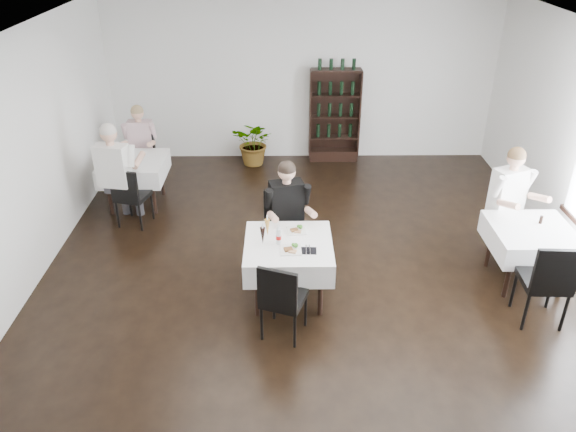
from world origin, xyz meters
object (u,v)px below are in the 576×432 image
object	(u,v)px
main_table	(288,253)
potted_tree	(255,143)
wine_shelf	(335,117)
diner_main	(288,210)

from	to	relation	value
main_table	potted_tree	distance (m)	4.15
wine_shelf	diner_main	distance (m)	3.81
wine_shelf	diner_main	bearing A→B (deg)	-103.60
main_table	diner_main	distance (m)	0.66
wine_shelf	potted_tree	distance (m)	1.54
main_table	wine_shelf	bearing A→B (deg)	78.22
wine_shelf	potted_tree	size ratio (longest dim) A/B	2.05
main_table	potted_tree	size ratio (longest dim) A/B	1.21
wine_shelf	main_table	distance (m)	4.41
main_table	potted_tree	world-z (taller)	potted_tree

